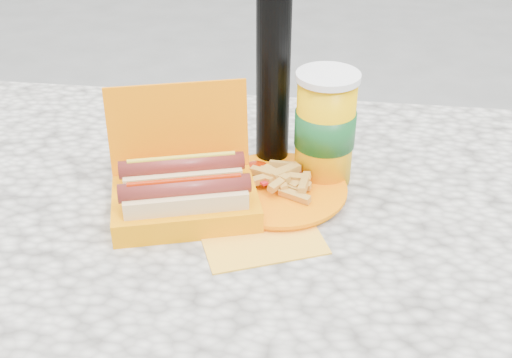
# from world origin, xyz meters

# --- Properties ---
(picnic_table) EXTENTS (1.20, 0.80, 0.75)m
(picnic_table) POSITION_xyz_m (0.00, 0.00, 0.64)
(picnic_table) COLOR beige
(picnic_table) RESTS_ON ground
(hotdog_box) EXTENTS (0.23, 0.20, 0.16)m
(hotdog_box) POSITION_xyz_m (-0.10, 0.01, 0.79)
(hotdog_box) COLOR #FF7A00
(hotdog_box) RESTS_ON picnic_table
(fries_plate) EXTENTS (0.22, 0.29, 0.04)m
(fries_plate) POSITION_xyz_m (0.02, 0.06, 0.76)
(fries_plate) COLOR yellow
(fries_plate) RESTS_ON picnic_table
(soda_cup) EXTENTS (0.09, 0.09, 0.17)m
(soda_cup) POSITION_xyz_m (0.08, 0.12, 0.83)
(soda_cup) COLOR #FFB500
(soda_cup) RESTS_ON picnic_table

